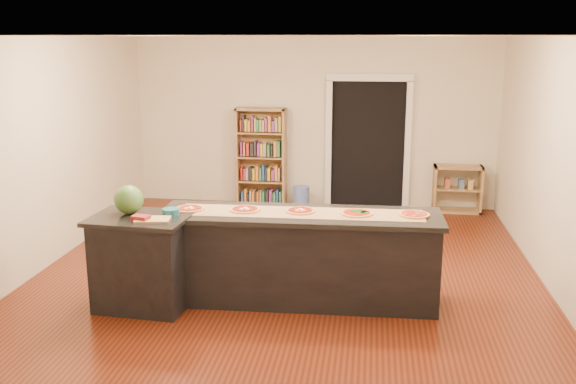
# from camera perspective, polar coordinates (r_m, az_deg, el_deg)

# --- Properties ---
(room) EXTENTS (6.00, 7.00, 2.80)m
(room) POSITION_cam_1_polar(r_m,az_deg,el_deg) (7.31, -0.21, 2.68)
(room) COLOR beige
(room) RESTS_ON ground
(doorway) EXTENTS (1.40, 0.09, 2.21)m
(doorway) POSITION_cam_1_polar(r_m,az_deg,el_deg) (10.69, 7.13, 5.00)
(doorway) COLOR black
(doorway) RESTS_ON room
(kitchen_island) EXTENTS (2.98, 0.81, 0.98)m
(kitchen_island) POSITION_cam_1_polar(r_m,az_deg,el_deg) (6.90, 1.06, -5.78)
(kitchen_island) COLOR black
(kitchen_island) RESTS_ON ground
(side_counter) EXTENTS (1.00, 0.73, 0.99)m
(side_counter) POSITION_cam_1_polar(r_m,az_deg,el_deg) (6.91, -12.82, -6.05)
(side_counter) COLOR black
(side_counter) RESTS_ON ground
(bookshelf) EXTENTS (0.82, 0.29, 1.65)m
(bookshelf) POSITION_cam_1_polar(r_m,az_deg,el_deg) (10.76, -2.41, 3.11)
(bookshelf) COLOR #A98452
(bookshelf) RESTS_ON ground
(low_shelf) EXTENTS (0.77, 0.33, 0.77)m
(low_shelf) POSITION_cam_1_polar(r_m,az_deg,el_deg) (10.76, 14.81, 0.27)
(low_shelf) COLOR #A98452
(low_shelf) RESTS_ON ground
(waste_bin) EXTENTS (0.27, 0.27, 0.39)m
(waste_bin) POSITION_cam_1_polar(r_m,az_deg,el_deg) (10.58, 1.18, -0.54)
(waste_bin) COLOR #5677C0
(waste_bin) RESTS_ON ground
(kraft_paper) EXTENTS (2.60, 0.53, 0.00)m
(kraft_paper) POSITION_cam_1_polar(r_m,az_deg,el_deg) (6.76, 1.08, -1.84)
(kraft_paper) COLOR #A57855
(kraft_paper) RESTS_ON kitchen_island
(watermelon) EXTENTS (0.30, 0.30, 0.30)m
(watermelon) POSITION_cam_1_polar(r_m,az_deg,el_deg) (6.86, -13.97, -0.67)
(watermelon) COLOR #144214
(watermelon) RESTS_ON side_counter
(cutting_board) EXTENTS (0.38, 0.28, 0.02)m
(cutting_board) POSITION_cam_1_polar(r_m,az_deg,el_deg) (6.58, -11.94, -2.41)
(cutting_board) COLOR tan
(cutting_board) RESTS_ON side_counter
(package_red) EXTENTS (0.19, 0.15, 0.06)m
(package_red) POSITION_cam_1_polar(r_m,az_deg,el_deg) (6.59, -12.95, -2.29)
(package_red) COLOR maroon
(package_red) RESTS_ON side_counter
(package_teal) EXTENTS (0.18, 0.18, 0.07)m
(package_teal) POSITION_cam_1_polar(r_m,az_deg,el_deg) (6.75, -10.37, -1.74)
(package_teal) COLOR #195966
(package_teal) RESTS_ON side_counter
(pizza_a) EXTENTS (0.31, 0.31, 0.02)m
(pizza_a) POSITION_cam_1_polar(r_m,az_deg,el_deg) (6.95, -8.73, -1.47)
(pizza_a) COLOR tan
(pizza_a) RESTS_ON kitchen_island
(pizza_b) EXTENTS (0.32, 0.32, 0.02)m
(pizza_b) POSITION_cam_1_polar(r_m,az_deg,el_deg) (6.86, -3.85, -1.55)
(pizza_b) COLOR tan
(pizza_b) RESTS_ON kitchen_island
(pizza_c) EXTENTS (0.31, 0.31, 0.02)m
(pizza_c) POSITION_cam_1_polar(r_m,az_deg,el_deg) (6.80, 1.11, -1.67)
(pizza_c) COLOR tan
(pizza_c) RESTS_ON kitchen_island
(pizza_d) EXTENTS (0.35, 0.35, 0.02)m
(pizza_d) POSITION_cam_1_polar(r_m,az_deg,el_deg) (6.75, 6.13, -1.86)
(pizza_d) COLOR tan
(pizza_d) RESTS_ON kitchen_island
(pizza_e) EXTENTS (0.32, 0.32, 0.02)m
(pizza_e) POSITION_cam_1_polar(r_m,az_deg,el_deg) (6.79, 11.15, -1.96)
(pizza_e) COLOR tan
(pizza_e) RESTS_ON kitchen_island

